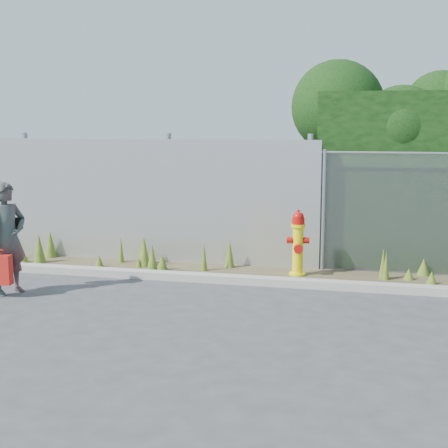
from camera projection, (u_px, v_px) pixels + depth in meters
ground at (223, 319)px, 7.97m from camera, size 80.00×80.00×0.00m
curb at (248, 280)px, 9.69m from camera, size 16.00×0.22×0.12m
weed_strip at (207, 263)px, 10.54m from camera, size 16.00×1.32×0.54m
corrugated_fence at (87, 199)px, 11.40m from camera, size 8.50×0.21×2.30m
fire_hydrant at (298, 244)px, 10.11m from camera, size 0.37×0.33×1.10m
woman at (8, 238)px, 9.05m from camera, size 0.59×0.71×1.65m
black_shoulder_bag at (14, 223)px, 9.21m from camera, size 0.23×0.10×0.17m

